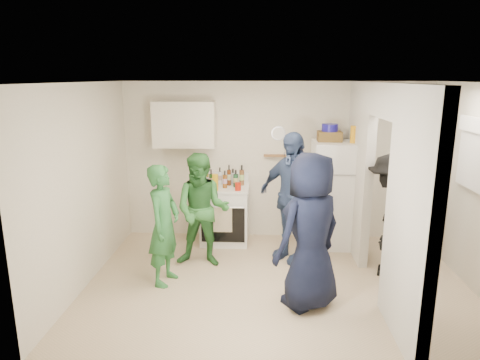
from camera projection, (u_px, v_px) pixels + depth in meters
name	position (u px, v px, depth m)	size (l,w,h in m)	color
floor	(277.00, 283.00, 5.46)	(4.80, 4.80, 0.00)	#C8AD8D
wall_back	(275.00, 161.00, 6.82)	(4.80, 4.80, 0.00)	silver
wall_front	(287.00, 241.00, 3.52)	(4.80, 4.80, 0.00)	silver
wall_left	(84.00, 186.00, 5.28)	(3.40, 3.40, 0.00)	silver
ceiling	(281.00, 82.00, 4.87)	(4.80, 4.80, 0.00)	white
partition_pier_back	(359.00, 170.00, 6.18)	(0.12, 1.20, 2.50)	silver
partition_pier_front	(410.00, 219.00, 4.04)	(0.12, 1.20, 2.50)	silver
partition_header	(386.00, 100.00, 4.86)	(0.12, 1.00, 0.40)	silver
stove	(225.00, 215.00, 6.72)	(0.76, 0.63, 0.90)	white
upper_cabinet	(185.00, 124.00, 6.57)	(0.95, 0.34, 0.70)	silver
fridge	(334.00, 194.00, 6.53)	(0.67, 0.65, 1.62)	white
wicker_basket	(329.00, 136.00, 6.37)	(0.35, 0.25, 0.15)	brown
blue_bowl	(330.00, 128.00, 6.34)	(0.24, 0.24, 0.11)	navy
yellow_cup_stack_top	(353.00, 134.00, 6.20)	(0.09, 0.09, 0.25)	#FFB015
wall_clock	(278.00, 133.00, 6.69)	(0.22, 0.22, 0.03)	white
spice_shelf	(275.00, 156.00, 6.75)	(0.35, 0.08, 0.03)	olive
nook_window	(476.00, 154.00, 5.15)	(0.03, 0.70, 0.80)	black
nook_window_frame	(475.00, 154.00, 5.15)	(0.04, 0.76, 0.86)	white
nook_valance	(477.00, 125.00, 5.07)	(0.04, 0.82, 0.18)	white
yellow_cup_stack_stove	(215.00, 182.00, 6.38)	(0.09, 0.09, 0.25)	gold
red_cup	(238.00, 187.00, 6.40)	(0.09, 0.09, 0.12)	#AB1B0B
person_green_left	(164.00, 225.00, 5.32)	(0.56, 0.37, 1.53)	#2C6F37
person_green_center	(202.00, 211.00, 5.82)	(0.77, 0.60, 1.58)	#367B39
person_denim	(291.00, 197.00, 5.99)	(1.08, 0.45, 1.84)	#344972
person_navy	(310.00, 232.00, 4.73)	(0.87, 0.57, 1.78)	black
person_nook	(389.00, 215.00, 5.57)	(1.04, 0.60, 1.62)	black
bottle_a	(206.00, 177.00, 6.72)	(0.08, 0.08, 0.25)	olive
bottle_b	(211.00, 179.00, 6.53)	(0.06, 0.06, 0.29)	#194216
bottle_c	(220.00, 176.00, 6.75)	(0.06, 0.06, 0.27)	silver
bottle_d	(225.00, 179.00, 6.54)	(0.07, 0.07, 0.27)	brown
bottle_e	(233.00, 176.00, 6.77)	(0.08, 0.08, 0.25)	#9DA5AE
bottle_f	(236.00, 178.00, 6.59)	(0.08, 0.08, 0.27)	#174025
bottle_g	(242.00, 175.00, 6.69)	(0.07, 0.07, 0.32)	brown
bottle_h	(204.00, 180.00, 6.48)	(0.07, 0.07, 0.28)	silver
bottle_i	(229.00, 175.00, 6.69)	(0.06, 0.06, 0.33)	#5D2A0F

